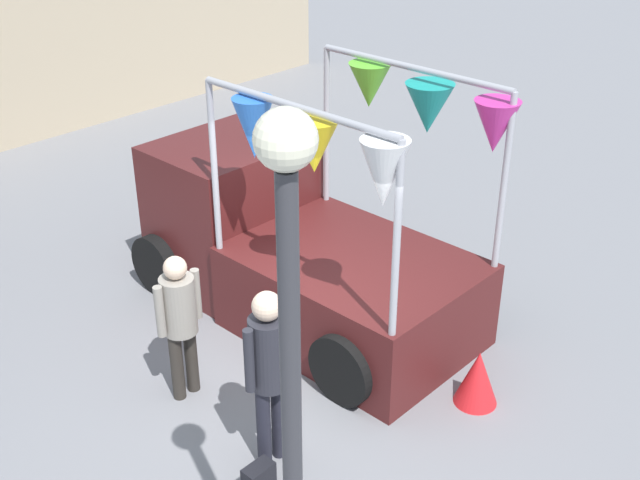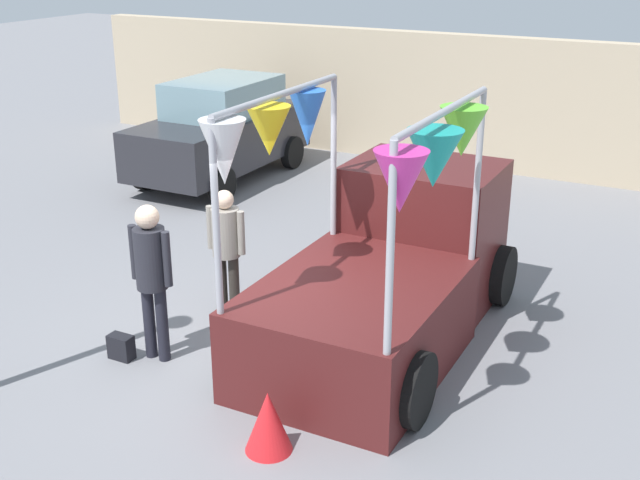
{
  "view_description": "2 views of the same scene",
  "coord_description": "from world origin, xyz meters",
  "px_view_note": "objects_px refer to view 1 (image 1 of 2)",
  "views": [
    {
      "loc": [
        -4.56,
        -4.82,
        5.23
      ],
      "look_at": [
        0.52,
        -0.04,
        1.53
      ],
      "focal_mm": 45.0,
      "sensor_mm": 36.0,
      "label": 1
    },
    {
      "loc": [
        4.41,
        -6.85,
        4.44
      ],
      "look_at": [
        0.74,
        0.26,
        1.35
      ],
      "focal_mm": 45.0,
      "sensor_mm": 36.0,
      "label": 2
    }
  ],
  "objects_px": {
    "person_customer": "(269,363)",
    "person_vendor": "(180,314)",
    "folded_kite_bundle_crimson": "(477,377)",
    "handbag": "(259,479)",
    "street_lamp": "(290,354)",
    "vendor_truck": "(290,237)"
  },
  "relations": [
    {
      "from": "person_customer",
      "to": "person_vendor",
      "type": "bearing_deg",
      "value": 87.23
    },
    {
      "from": "person_customer",
      "to": "folded_kite_bundle_crimson",
      "type": "distance_m",
      "value": 2.3
    },
    {
      "from": "handbag",
      "to": "person_customer",
      "type": "bearing_deg",
      "value": 29.74
    },
    {
      "from": "person_customer",
      "to": "folded_kite_bundle_crimson",
      "type": "height_order",
      "value": "person_customer"
    },
    {
      "from": "street_lamp",
      "to": "folded_kite_bundle_crimson",
      "type": "xyz_separation_m",
      "value": [
        3.22,
        0.65,
        -2.32
      ]
    },
    {
      "from": "person_customer",
      "to": "street_lamp",
      "type": "xyz_separation_m",
      "value": [
        -1.26,
        -1.55,
        1.53
      ]
    },
    {
      "from": "vendor_truck",
      "to": "person_vendor",
      "type": "height_order",
      "value": "vendor_truck"
    },
    {
      "from": "street_lamp",
      "to": "handbag",
      "type": "bearing_deg",
      "value": 56.26
    },
    {
      "from": "person_customer",
      "to": "person_vendor",
      "type": "distance_m",
      "value": 1.34
    },
    {
      "from": "vendor_truck",
      "to": "person_vendor",
      "type": "relative_size",
      "value": 2.54
    },
    {
      "from": "vendor_truck",
      "to": "person_customer",
      "type": "height_order",
      "value": "vendor_truck"
    },
    {
      "from": "vendor_truck",
      "to": "person_vendor",
      "type": "distance_m",
      "value": 2.03
    },
    {
      "from": "handbag",
      "to": "person_vendor",
      "type": "bearing_deg",
      "value": 74.85
    },
    {
      "from": "person_vendor",
      "to": "handbag",
      "type": "bearing_deg",
      "value": -105.15
    },
    {
      "from": "vendor_truck",
      "to": "person_vendor",
      "type": "xyz_separation_m",
      "value": [
        -1.97,
        -0.47,
        0.08
      ]
    },
    {
      "from": "person_vendor",
      "to": "street_lamp",
      "type": "distance_m",
      "value": 3.58
    },
    {
      "from": "handbag",
      "to": "street_lamp",
      "type": "distance_m",
      "value": 2.97
    },
    {
      "from": "handbag",
      "to": "folded_kite_bundle_crimson",
      "type": "distance_m",
      "value": 2.43
    },
    {
      "from": "person_vendor",
      "to": "folded_kite_bundle_crimson",
      "type": "xyz_separation_m",
      "value": [
        1.9,
        -2.23,
        -0.65
      ]
    },
    {
      "from": "handbag",
      "to": "street_lamp",
      "type": "relative_size",
      "value": 0.07
    },
    {
      "from": "street_lamp",
      "to": "folded_kite_bundle_crimson",
      "type": "distance_m",
      "value": 4.03
    },
    {
      "from": "person_vendor",
      "to": "person_customer",
      "type": "bearing_deg",
      "value": -92.77
    }
  ]
}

